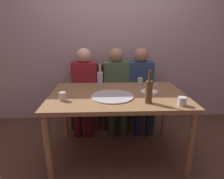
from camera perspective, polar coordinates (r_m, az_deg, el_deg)
ground_plane at (r=2.47m, az=1.54°, el=-18.00°), size 8.00×8.00×0.00m
back_wall at (r=3.11m, az=0.31°, el=14.90°), size 6.00×0.10×2.60m
dining_table at (r=2.15m, az=1.67°, el=-3.26°), size 1.47×0.96×0.75m
pizza_tray at (r=2.03m, az=0.12°, el=-2.01°), size 0.44×0.44×0.01m
wine_bottle at (r=2.38m, az=-3.51°, el=3.15°), size 0.07×0.07×0.27m
beer_bottle at (r=1.87m, az=10.70°, el=-0.44°), size 0.07×0.07×0.32m
tumbler_near at (r=1.98m, az=-14.26°, el=-1.97°), size 0.07×0.07×0.08m
tumbler_far at (r=2.49m, az=8.21°, el=2.35°), size 0.06×0.06×0.09m
wine_glass at (r=1.91m, az=19.76°, el=-3.27°), size 0.08×0.08×0.08m
plate_stack at (r=2.18m, az=10.74°, el=-0.77°), size 0.19×0.19×0.03m
table_knife at (r=2.50m, az=12.19°, el=1.18°), size 0.17×0.17×0.01m
chair_left at (r=3.04m, az=-7.72°, el=-0.37°), size 0.44×0.44×0.90m
chair_middle at (r=3.04m, az=1.11°, el=-0.26°), size 0.44×0.44×0.90m
chair_right at (r=3.08m, az=7.82°, el=-0.17°), size 0.44×0.44×0.90m
guest_in_sweater at (r=2.86m, az=-8.08°, el=1.17°), size 0.36×0.56×1.17m
guest_in_beanie at (r=2.86m, az=1.31°, el=1.29°), size 0.36×0.56×1.17m
guest_by_wall at (r=2.90m, az=8.44°, el=1.36°), size 0.36×0.56×1.17m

